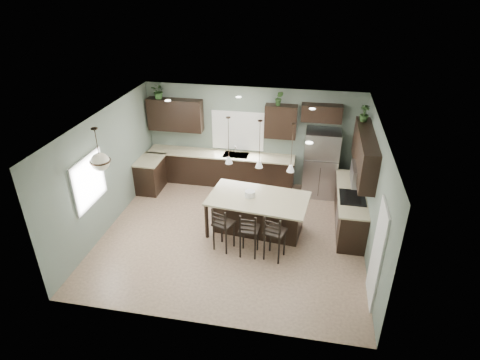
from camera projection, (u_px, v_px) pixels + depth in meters
name	position (u px, v px, depth m)	size (l,w,h in m)	color
ground	(233.00, 234.00, 9.51)	(6.00, 6.00, 0.00)	#9E8466
pantry_door	(377.00, 255.00, 7.20)	(0.04, 0.82, 2.04)	white
window_back	(238.00, 131.00, 11.22)	(1.35, 0.02, 1.00)	white
window_left	(88.00, 181.00, 8.57)	(0.02, 1.10, 1.00)	white
left_return_cabs	(150.00, 175.00, 11.21)	(0.60, 0.90, 0.90)	black
left_return_countertop	(149.00, 160.00, 10.99)	(0.66, 0.96, 0.04)	#C5BA95
back_lower_cabs	(221.00, 169.00, 11.56)	(4.20, 0.60, 0.90)	black
back_countertop	(220.00, 154.00, 11.32)	(4.20, 0.66, 0.04)	#C5BA95
sink_inset	(236.00, 155.00, 11.24)	(0.70, 0.45, 0.01)	gray
faucet	(236.00, 151.00, 11.15)	(0.02, 0.02, 0.28)	silver
back_upper_left	(175.00, 115.00, 11.18)	(1.55, 0.34, 0.90)	black
back_upper_right	(281.00, 122.00, 10.70)	(0.85, 0.34, 0.90)	black
fridge_header	(322.00, 113.00, 10.39)	(1.05, 0.34, 0.45)	black
right_lower_cabs	(350.00, 210.00, 9.62)	(0.60, 2.35, 0.90)	black
right_countertop	(352.00, 193.00, 9.40)	(0.66, 2.35, 0.04)	#C5BA95
cooktop	(352.00, 198.00, 9.15)	(0.58, 0.75, 0.02)	black
wall_oven_front	(337.00, 215.00, 9.43)	(0.01, 0.72, 0.60)	gray
right_upper_cabs	(365.00, 153.00, 8.89)	(0.34, 2.35, 0.90)	black
microwave	(361.00, 174.00, 8.85)	(0.40, 0.75, 0.40)	gray
refrigerator	(321.00, 163.00, 10.78)	(0.90, 0.74, 1.85)	#9A99A1
kitchen_island	(258.00, 215.00, 9.40)	(2.27, 1.29, 0.92)	black
serving_dish	(250.00, 194.00, 9.20)	(0.24, 0.24, 0.14)	silver
bar_stool_left	(224.00, 228.00, 8.78)	(0.40, 0.40, 1.09)	black
bar_stool_center	(249.00, 233.00, 8.59)	(0.40, 0.40, 1.09)	black
bar_stool_right	(275.00, 236.00, 8.48)	(0.41, 0.41, 1.11)	black
pendant_left	(229.00, 141.00, 8.74)	(0.17, 0.17, 1.10)	white
pendant_center	(260.00, 144.00, 8.56)	(0.17, 0.17, 1.10)	silver
pendant_right	(292.00, 148.00, 8.38)	(0.17, 0.17, 1.10)	white
chandelier	(98.00, 150.00, 8.12)	(0.43, 0.43, 0.94)	beige
plant_back_left	(159.00, 91.00, 10.91)	(0.38, 0.33, 0.42)	#2B4F22
plant_back_right	(279.00, 98.00, 10.38)	(0.21, 0.17, 0.39)	#29481F
plant_right_wall	(364.00, 113.00, 9.31)	(0.21, 0.21, 0.38)	#2A481F
room_shell	(232.00, 170.00, 8.71)	(6.00, 6.00, 6.00)	slate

